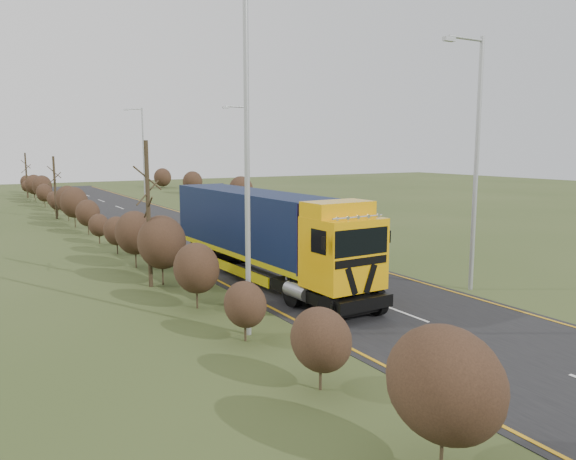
{
  "coord_description": "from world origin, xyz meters",
  "views": [
    {
      "loc": [
        -13.07,
        -18.62,
        5.77
      ],
      "look_at": [
        -0.08,
        3.63,
        1.96
      ],
      "focal_mm": 35.0,
      "sensor_mm": 36.0,
      "label": 1
    }
  ],
  "objects_px": {
    "lorry": "(264,230)",
    "car_blue_sedan": "(229,208)",
    "car_red_hatchback": "(257,215)",
    "speed_sign": "(323,221)",
    "streetlight_near": "(474,153)"
  },
  "relations": [
    {
      "from": "lorry",
      "to": "car_blue_sedan",
      "type": "relative_size",
      "value": 3.43
    },
    {
      "from": "lorry",
      "to": "car_red_hatchback",
      "type": "bearing_deg",
      "value": 61.85
    },
    {
      "from": "car_red_hatchback",
      "to": "speed_sign",
      "type": "distance_m",
      "value": 9.54
    },
    {
      "from": "car_red_hatchback",
      "to": "car_blue_sedan",
      "type": "xyz_separation_m",
      "value": [
        0.42,
        6.06,
        -0.03
      ]
    },
    {
      "from": "car_blue_sedan",
      "to": "speed_sign",
      "type": "bearing_deg",
      "value": 106.05
    },
    {
      "from": "car_blue_sedan",
      "to": "lorry",
      "type": "bearing_deg",
      "value": 88.53
    },
    {
      "from": "lorry",
      "to": "speed_sign",
      "type": "bearing_deg",
      "value": 39.61
    },
    {
      "from": "car_red_hatchback",
      "to": "car_blue_sedan",
      "type": "distance_m",
      "value": 6.07
    },
    {
      "from": "lorry",
      "to": "car_red_hatchback",
      "type": "distance_m",
      "value": 18.12
    },
    {
      "from": "lorry",
      "to": "speed_sign",
      "type": "xyz_separation_m",
      "value": [
        7.53,
        6.71,
        -0.84
      ]
    },
    {
      "from": "lorry",
      "to": "car_blue_sedan",
      "type": "height_order",
      "value": "lorry"
    },
    {
      "from": "lorry",
      "to": "car_blue_sedan",
      "type": "bearing_deg",
      "value": 67.35
    },
    {
      "from": "lorry",
      "to": "car_blue_sedan",
      "type": "distance_m",
      "value": 23.84
    },
    {
      "from": "lorry",
      "to": "car_red_hatchback",
      "type": "xyz_separation_m",
      "value": [
        7.93,
        16.22,
        -1.52
      ]
    },
    {
      "from": "lorry",
      "to": "streetlight_near",
      "type": "height_order",
      "value": "streetlight_near"
    }
  ]
}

